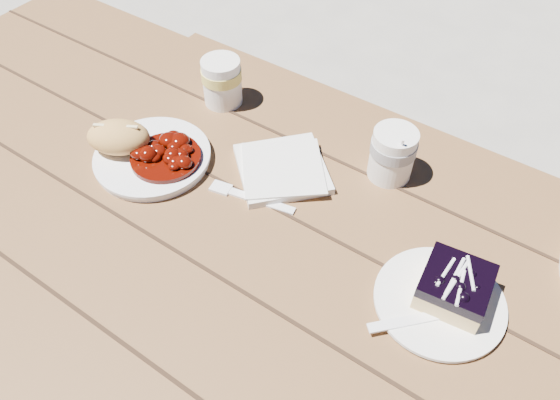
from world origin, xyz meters
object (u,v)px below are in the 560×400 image
Objects in this scene: blueberry_cake at (455,286)px; picnic_table at (290,319)px; bread_roll at (119,137)px; second_cup at (222,82)px; main_plate at (153,158)px; coffee_cup at (392,154)px; dessert_plate at (439,302)px.

picnic_table is at bearing -166.98° from blueberry_cake.
second_cup reaches higher than bread_roll.
bread_roll is at bearing -160.02° from main_plate.
picnic_table is at bearing -37.40° from second_cup.
second_cup is at bearing 142.60° from picnic_table.
main_plate is at bearing -88.86° from second_cup.
bread_roll reaches higher than picnic_table.
second_cup is at bearing 91.14° from main_plate.
dessert_plate is at bearing -47.38° from coffee_cup.
coffee_cup and second_cup have the same top height.
bread_roll is 0.48m from coffee_cup.
bread_roll is (-0.39, 0.03, 0.21)m from picnic_table.
bread_roll is at bearing 177.99° from blueberry_cake.
bread_roll is 1.18× the size of coffee_cup.
coffee_cup is (0.42, 0.23, 0.00)m from bread_roll.
bread_roll is at bearing -176.59° from dessert_plate.
second_cup is (-0.34, 0.26, 0.21)m from picnic_table.
dessert_plate is 1.92× the size of coffee_cup.
blueberry_cake reaches higher than main_plate.
blueberry_cake is (0.22, 0.08, 0.20)m from picnic_table.
second_cup is (-0.55, 0.19, 0.04)m from dessert_plate.
second_cup reaches higher than blueberry_cake.
main_plate is at bearing -178.34° from dessert_plate.
blueberry_cake is at bearing -43.59° from coffee_cup.
blueberry_cake is at bearing 19.77° from picnic_table.
coffee_cup is at bearing 129.66° from blueberry_cake.
main_plate reaches higher than picnic_table.
dessert_plate reaches higher than picnic_table.
main_plate is 0.21m from second_cup.
blueberry_cake is 0.26m from coffee_cup.
dessert_plate is 0.04m from blueberry_cake.
coffee_cup reaches higher than bread_roll.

